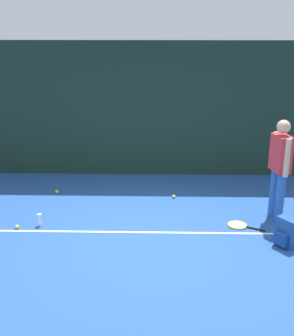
% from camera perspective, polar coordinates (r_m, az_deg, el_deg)
% --- Properties ---
extents(ground_plane, '(12.00, 12.00, 0.00)m').
position_cam_1_polar(ground_plane, '(7.00, -0.08, -8.84)').
color(ground_plane, '#234C93').
extents(back_fence, '(10.00, 0.10, 2.81)m').
position_cam_1_polar(back_fence, '(9.39, 0.39, 7.42)').
color(back_fence, '#192D23').
rests_on(back_fence, ground).
extents(court_line, '(9.00, 0.05, 0.00)m').
position_cam_1_polar(court_line, '(7.15, -0.05, -8.20)').
color(court_line, white).
rests_on(court_line, ground).
extents(tennis_player, '(0.29, 0.52, 1.70)m').
position_cam_1_polar(tennis_player, '(7.59, 16.59, 0.48)').
color(tennis_player, '#2659A5').
rests_on(tennis_player, ground).
extents(tennis_racket, '(0.63, 0.44, 0.03)m').
position_cam_1_polar(tennis_racket, '(7.50, 11.67, -7.18)').
color(tennis_racket, black).
rests_on(tennis_racket, ground).
extents(backpack, '(0.38, 0.37, 0.44)m').
position_cam_1_polar(backpack, '(7.00, 17.41, -7.85)').
color(backpack, '#1E478C').
rests_on(backpack, ground).
extents(tennis_ball_near_player, '(0.07, 0.07, 0.07)m').
position_cam_1_polar(tennis_ball_near_player, '(8.45, 3.43, -3.64)').
color(tennis_ball_near_player, '#CCE033').
rests_on(tennis_ball_near_player, ground).
extents(tennis_ball_by_fence, '(0.07, 0.07, 0.07)m').
position_cam_1_polar(tennis_ball_by_fence, '(8.83, -11.43, -2.97)').
color(tennis_ball_by_fence, '#CCE033').
rests_on(tennis_ball_by_fence, ground).
extents(tennis_ball_mid_court, '(0.07, 0.07, 0.07)m').
position_cam_1_polar(tennis_ball_mid_court, '(7.55, -16.24, -7.23)').
color(tennis_ball_mid_court, '#CCE033').
rests_on(tennis_ball_mid_court, ground).
extents(water_bottle, '(0.07, 0.07, 0.21)m').
position_cam_1_polar(water_bottle, '(7.53, -13.54, -6.46)').
color(water_bottle, white).
rests_on(water_bottle, ground).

